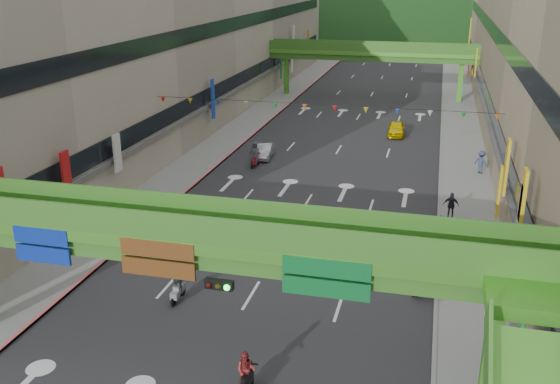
{
  "coord_description": "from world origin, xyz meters",
  "views": [
    {
      "loc": [
        8.27,
        -14.76,
        15.56
      ],
      "look_at": [
        0.0,
        18.0,
        3.5
      ],
      "focal_mm": 40.0,
      "sensor_mm": 36.0,
      "label": 1
    }
  ],
  "objects_px": {
    "car_silver": "(265,151)",
    "car_yellow": "(396,129)",
    "pedestrian_red": "(499,305)",
    "overpass_near": "(222,260)",
    "scooter_rider_mid": "(246,374)"
  },
  "relations": [
    {
      "from": "overpass_near",
      "to": "car_yellow",
      "type": "height_order",
      "value": "overpass_near"
    },
    {
      "from": "scooter_rider_mid",
      "to": "pedestrian_red",
      "type": "distance_m",
      "value": 12.67
    },
    {
      "from": "overpass_near",
      "to": "pedestrian_red",
      "type": "xyz_separation_m",
      "value": [
        10.99,
        7.05,
        -4.32
      ]
    },
    {
      "from": "car_silver",
      "to": "overpass_near",
      "type": "bearing_deg",
      "value": -82.66
    },
    {
      "from": "car_silver",
      "to": "car_yellow",
      "type": "distance_m",
      "value": 15.09
    },
    {
      "from": "car_yellow",
      "to": "pedestrian_red",
      "type": "xyz_separation_m",
      "value": [
        7.22,
        -34.21,
        0.2
      ]
    },
    {
      "from": "overpass_near",
      "to": "car_silver",
      "type": "height_order",
      "value": "overpass_near"
    },
    {
      "from": "pedestrian_red",
      "to": "car_silver",
      "type": "bearing_deg",
      "value": 120.19
    },
    {
      "from": "car_silver",
      "to": "scooter_rider_mid",
      "type": "bearing_deg",
      "value": -81.06
    },
    {
      "from": "car_yellow",
      "to": "pedestrian_red",
      "type": "height_order",
      "value": "pedestrian_red"
    },
    {
      "from": "overpass_near",
      "to": "scooter_rider_mid",
      "type": "relative_size",
      "value": 14.88
    },
    {
      "from": "pedestrian_red",
      "to": "car_yellow",
      "type": "bearing_deg",
      "value": 94.89
    },
    {
      "from": "scooter_rider_mid",
      "to": "pedestrian_red",
      "type": "bearing_deg",
      "value": 38.93
    },
    {
      "from": "overpass_near",
      "to": "pedestrian_red",
      "type": "bearing_deg",
      "value": 32.69
    },
    {
      "from": "scooter_rider_mid",
      "to": "car_silver",
      "type": "xyz_separation_m",
      "value": [
        -7.98,
        31.43,
        -0.35
      ]
    }
  ]
}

